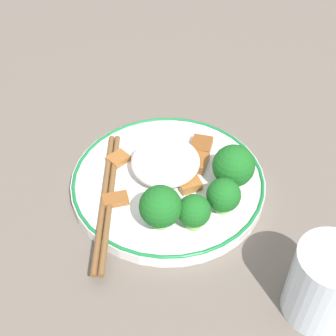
{
  "coord_description": "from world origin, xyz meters",
  "views": [
    {
      "loc": [
        0.19,
        -0.39,
        0.47
      ],
      "look_at": [
        0.0,
        0.0,
        0.04
      ],
      "focal_mm": 50.0,
      "sensor_mm": 36.0,
      "label": 1
    }
  ],
  "objects_px": {
    "broccoli_back_center": "(194,212)",
    "drinking_glass": "(324,284)",
    "broccoli_back_left": "(161,207)",
    "broccoli_back_right": "(224,196)",
    "chopsticks": "(107,197)",
    "plate": "(168,182)",
    "broccoli_mid_left": "(234,166)"
  },
  "relations": [
    {
      "from": "drinking_glass",
      "to": "broccoli_back_left",
      "type": "bearing_deg",
      "value": 175.4
    },
    {
      "from": "plate",
      "to": "broccoli_back_right",
      "type": "xyz_separation_m",
      "value": [
        0.09,
        -0.02,
        0.03
      ]
    },
    {
      "from": "broccoli_back_left",
      "to": "broccoli_back_center",
      "type": "height_order",
      "value": "broccoli_back_left"
    },
    {
      "from": "broccoli_back_right",
      "to": "drinking_glass",
      "type": "relative_size",
      "value": 0.5
    },
    {
      "from": "plate",
      "to": "broccoli_mid_left",
      "type": "xyz_separation_m",
      "value": [
        0.08,
        0.03,
        0.04
      ]
    },
    {
      "from": "chopsticks",
      "to": "broccoli_back_right",
      "type": "bearing_deg",
      "value": 19.89
    },
    {
      "from": "broccoli_back_left",
      "to": "broccoli_mid_left",
      "type": "xyz_separation_m",
      "value": [
        0.05,
        0.1,
        -0.0
      ]
    },
    {
      "from": "broccoli_back_right",
      "to": "plate",
      "type": "bearing_deg",
      "value": 168.17
    },
    {
      "from": "broccoli_mid_left",
      "to": "drinking_glass",
      "type": "height_order",
      "value": "drinking_glass"
    },
    {
      "from": "broccoli_back_right",
      "to": "chopsticks",
      "type": "relative_size",
      "value": 0.22
    },
    {
      "from": "broccoli_back_center",
      "to": "drinking_glass",
      "type": "bearing_deg",
      "value": -12.09
    },
    {
      "from": "broccoli_back_left",
      "to": "broccoli_back_center",
      "type": "distance_m",
      "value": 0.04
    },
    {
      "from": "plate",
      "to": "chopsticks",
      "type": "relative_size",
      "value": 1.21
    },
    {
      "from": "broccoli_mid_left",
      "to": "plate",
      "type": "bearing_deg",
      "value": -160.84
    },
    {
      "from": "drinking_glass",
      "to": "broccoli_mid_left",
      "type": "bearing_deg",
      "value": 140.21
    },
    {
      "from": "broccoli_back_left",
      "to": "chopsticks",
      "type": "distance_m",
      "value": 0.09
    },
    {
      "from": "plate",
      "to": "broccoli_mid_left",
      "type": "distance_m",
      "value": 0.09
    },
    {
      "from": "broccoli_back_left",
      "to": "chopsticks",
      "type": "height_order",
      "value": "broccoli_back_left"
    },
    {
      "from": "plate",
      "to": "broccoli_back_right",
      "type": "distance_m",
      "value": 0.09
    },
    {
      "from": "plate",
      "to": "broccoli_back_left",
      "type": "xyz_separation_m",
      "value": [
        0.03,
        -0.08,
        0.04
      ]
    },
    {
      "from": "plate",
      "to": "broccoli_mid_left",
      "type": "relative_size",
      "value": 4.22
    },
    {
      "from": "broccoli_back_left",
      "to": "broccoli_back_right",
      "type": "xyz_separation_m",
      "value": [
        0.06,
        0.06,
        -0.01
      ]
    },
    {
      "from": "broccoli_back_left",
      "to": "drinking_glass",
      "type": "distance_m",
      "value": 0.2
    },
    {
      "from": "plate",
      "to": "broccoli_back_left",
      "type": "relative_size",
      "value": 4.24
    },
    {
      "from": "broccoli_back_left",
      "to": "broccoli_mid_left",
      "type": "distance_m",
      "value": 0.12
    },
    {
      "from": "broccoli_back_left",
      "to": "broccoli_back_right",
      "type": "distance_m",
      "value": 0.08
    },
    {
      "from": "broccoli_back_left",
      "to": "broccoli_mid_left",
      "type": "relative_size",
      "value": 0.99
    },
    {
      "from": "broccoli_back_left",
      "to": "drinking_glass",
      "type": "xyz_separation_m",
      "value": [
        0.2,
        -0.02,
        -0.0
      ]
    },
    {
      "from": "broccoli_back_center",
      "to": "broccoli_back_right",
      "type": "xyz_separation_m",
      "value": [
        0.02,
        0.04,
        -0.0
      ]
    },
    {
      "from": "broccoli_back_center",
      "to": "drinking_glass",
      "type": "relative_size",
      "value": 0.49
    },
    {
      "from": "broccoli_back_center",
      "to": "drinking_glass",
      "type": "height_order",
      "value": "drinking_glass"
    },
    {
      "from": "broccoli_back_right",
      "to": "chopsticks",
      "type": "height_order",
      "value": "broccoli_back_right"
    }
  ]
}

